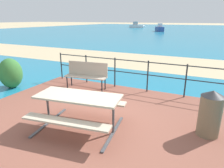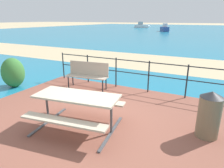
{
  "view_description": "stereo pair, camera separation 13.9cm",
  "coord_description": "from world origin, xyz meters",
  "px_view_note": "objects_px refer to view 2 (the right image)",
  "views": [
    {
      "loc": [
        2.3,
        -3.77,
        2.37
      ],
      "look_at": [
        -0.02,
        1.04,
        0.64
      ],
      "focal_mm": 32.38,
      "sensor_mm": 36.0,
      "label": 1
    },
    {
      "loc": [
        2.43,
        -3.7,
        2.37
      ],
      "look_at": [
        -0.02,
        1.04,
        0.64
      ],
      "focal_mm": 32.38,
      "sensor_mm": 36.0,
      "label": 2
    }
  ],
  "objects_px": {
    "boat_near": "(142,26)",
    "boat_far": "(164,29)",
    "picnic_table": "(77,103)",
    "trash_bin": "(209,114)",
    "park_bench": "(88,73)"
  },
  "relations": [
    {
      "from": "picnic_table",
      "to": "boat_far",
      "type": "bearing_deg",
      "value": 92.29
    },
    {
      "from": "trash_bin",
      "to": "boat_near",
      "type": "xyz_separation_m",
      "value": [
        -18.9,
        49.7,
        -0.02
      ]
    },
    {
      "from": "picnic_table",
      "to": "boat_near",
      "type": "relative_size",
      "value": 0.46
    },
    {
      "from": "picnic_table",
      "to": "boat_far",
      "type": "xyz_separation_m",
      "value": [
        -7.06,
        37.31,
        -0.12
      ]
    },
    {
      "from": "trash_bin",
      "to": "park_bench",
      "type": "bearing_deg",
      "value": 159.64
    },
    {
      "from": "boat_near",
      "to": "boat_far",
      "type": "distance_m",
      "value": 16.24
    },
    {
      "from": "trash_bin",
      "to": "boat_far",
      "type": "distance_m",
      "value": 37.63
    },
    {
      "from": "trash_bin",
      "to": "picnic_table",
      "type": "bearing_deg",
      "value": -160.01
    },
    {
      "from": "boat_far",
      "to": "picnic_table",
      "type": "bearing_deg",
      "value": 162.63
    },
    {
      "from": "trash_bin",
      "to": "boat_near",
      "type": "height_order",
      "value": "boat_near"
    },
    {
      "from": "boat_near",
      "to": "boat_far",
      "type": "xyz_separation_m",
      "value": [
        9.28,
        -13.32,
        -0.01
      ]
    },
    {
      "from": "boat_far",
      "to": "boat_near",
      "type": "bearing_deg",
      "value": 6.79
    },
    {
      "from": "trash_bin",
      "to": "boat_near",
      "type": "relative_size",
      "value": 0.23
    },
    {
      "from": "boat_near",
      "to": "boat_far",
      "type": "bearing_deg",
      "value": -72.01
    },
    {
      "from": "boat_far",
      "to": "trash_bin",
      "type": "bearing_deg",
      "value": 166.72
    }
  ]
}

